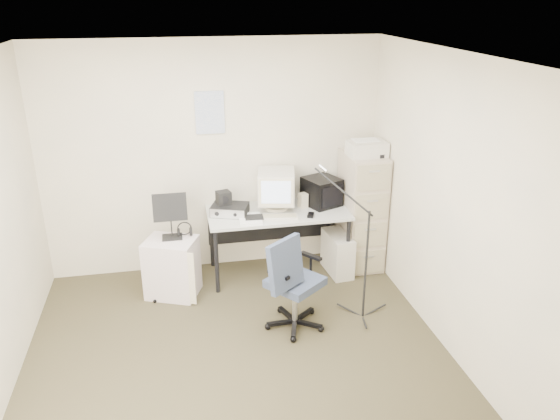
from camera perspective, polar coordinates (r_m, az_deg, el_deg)
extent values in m
cube|color=#403B23|center=(4.85, -4.27, -15.26)|extent=(3.60, 3.60, 0.01)
cube|color=white|center=(3.88, -5.34, 15.64)|extent=(3.60, 3.60, 0.01)
cube|color=beige|center=(5.90, -6.94, 5.34)|extent=(3.60, 0.02, 2.50)
cube|color=beige|center=(2.67, 0.28, -16.81)|extent=(3.60, 0.02, 2.50)
cube|color=beige|center=(4.74, 17.36, 0.28)|extent=(0.02, 3.60, 2.50)
cube|color=white|center=(5.76, -7.36, 10.06)|extent=(0.30, 0.02, 0.44)
cube|color=#B8A793|center=(6.12, 8.48, -0.06)|extent=(0.40, 0.60, 1.30)
cube|color=white|center=(5.84, 9.06, 6.36)|extent=(0.40, 0.28, 0.15)
cube|color=#B0B2A8|center=(5.97, -0.21, -3.39)|extent=(1.50, 0.70, 0.73)
cube|color=white|center=(5.83, -0.40, 2.12)|extent=(0.45, 0.47, 0.42)
cube|color=black|center=(5.97, 4.37, 1.94)|extent=(0.44, 0.46, 0.30)
cube|color=beige|center=(5.91, 2.41, 1.01)|extent=(0.11, 0.11, 0.16)
cube|color=white|center=(5.65, -0.24, -0.74)|extent=(0.43, 0.20, 0.02)
cube|color=black|center=(5.69, 3.23, -0.53)|extent=(0.10, 0.12, 0.03)
cube|color=black|center=(5.75, -5.25, 0.06)|extent=(0.44, 0.37, 0.11)
cube|color=black|center=(5.74, -5.91, 1.28)|extent=(0.17, 0.16, 0.14)
cube|color=white|center=(5.61, -3.12, -0.93)|extent=(0.25, 0.32, 0.02)
cube|color=white|center=(6.07, 6.03, -4.52)|extent=(0.26, 0.50, 0.45)
cube|color=#343C5A|center=(4.98, 1.60, -7.37)|extent=(0.78, 0.78, 0.96)
cube|color=silver|center=(5.68, -11.22, -5.91)|extent=(0.60, 0.55, 0.61)
cube|color=black|center=(5.51, -11.37, -0.57)|extent=(0.35, 0.21, 0.49)
torus|color=black|center=(5.60, -9.93, -2.20)|extent=(0.16, 0.16, 0.03)
cylinder|color=black|center=(5.08, 9.09, -4.07)|extent=(0.03, 0.03, 1.43)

